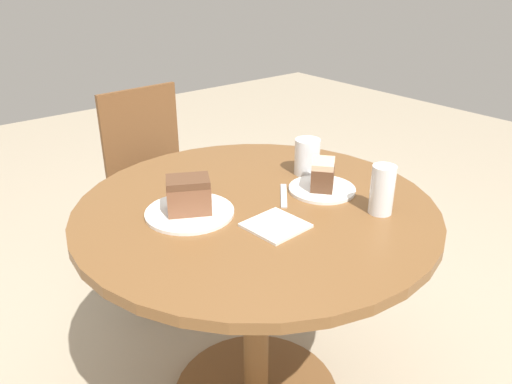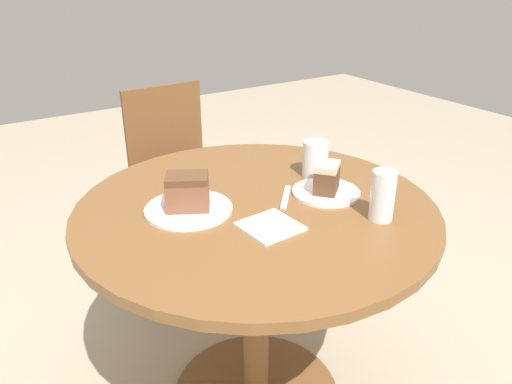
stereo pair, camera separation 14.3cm
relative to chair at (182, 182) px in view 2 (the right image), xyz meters
The scene contains 10 objects.
table 0.88m from the chair, 99.68° to the right, with size 1.05×1.05×0.77m.
chair is the anchor object (origin of this frame).
plate_near 0.96m from the chair, 85.51° to the right, with size 0.21×0.21×0.01m.
plate_far 0.90m from the chair, 112.59° to the right, with size 0.25×0.25×0.01m.
cake_slice_near 0.98m from the chair, 85.51° to the right, with size 0.11×0.11×0.09m.
cake_slice_far 0.92m from the chair, 112.59° to the right, with size 0.15×0.13×0.10m.
glass_lemonade 1.18m from the chair, 85.27° to the right, with size 0.07×0.07×0.14m.
glass_water 0.87m from the chair, 80.55° to the right, with size 0.08×0.08×0.12m.
napkin_stack 1.06m from the chair, 100.81° to the right, with size 0.15×0.15×0.01m.
fork 0.92m from the chair, 93.09° to the right, with size 0.12×0.13×0.00m.
Camera 2 is at (-0.70, -1.09, 1.41)m, focal length 35.00 mm.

